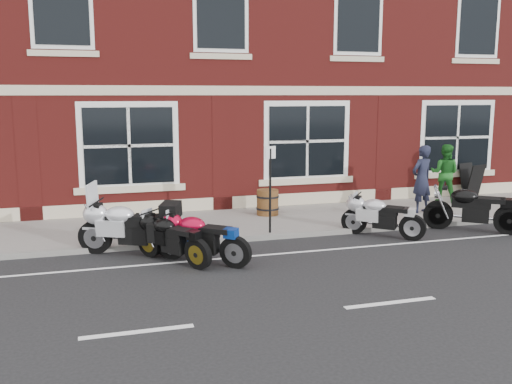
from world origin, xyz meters
TOP-DOWN VIEW (x-y plane):
  - ground at (0.00, 0.00)m, footprint 80.00×80.00m
  - sidewalk at (0.00, 3.00)m, footprint 30.00×3.00m
  - kerb at (0.00, 1.42)m, footprint 30.00×0.16m
  - pub_building at (0.00, 10.50)m, footprint 24.00×12.00m
  - moto_touring_silver at (-3.81, 1.03)m, footprint 2.16×1.14m
  - moto_sport_red at (-2.48, 0.03)m, footprint 1.66×1.48m
  - moto_sport_black at (-3.02, 0.24)m, footprint 1.25×1.70m
  - moto_sport_silver at (1.97, 0.92)m, footprint 1.52×1.48m
  - moto_naked_black at (4.32, 0.77)m, footprint 1.90×1.57m
  - pedestrian_left at (4.08, 2.60)m, footprint 0.76×0.60m
  - pedestrian_right at (5.63, 3.79)m, footprint 1.06×1.05m
  - a_board_sign at (6.81, 4.09)m, footprint 0.74×0.60m
  - barrel_planter at (-0.01, 3.49)m, footprint 0.61×0.61m
  - parking_sign at (-0.56, 1.57)m, footprint 0.28×0.10m

SIDE VIEW (x-z plane):
  - ground at x=0.00m, z-range 0.00..0.00m
  - sidewalk at x=0.00m, z-range 0.00..0.12m
  - kerb at x=0.00m, z-range 0.00..0.12m
  - barrel_planter at x=-0.01m, z-range 0.12..0.80m
  - moto_sport_black at x=-3.02m, z-range 0.07..0.96m
  - moto_sport_silver at x=1.97m, z-range 0.07..0.96m
  - moto_sport_red at x=-2.48m, z-range 0.07..1.01m
  - moto_naked_black at x=4.32m, z-range 0.08..1.13m
  - moto_touring_silver at x=-3.81m, z-range -0.14..1.39m
  - a_board_sign at x=6.81m, z-range 0.12..1.19m
  - pedestrian_right at x=5.63m, z-range 0.12..1.84m
  - pedestrian_left at x=4.08m, z-range 0.12..1.95m
  - parking_sign at x=-0.56m, z-range 0.28..2.29m
  - pub_building at x=0.00m, z-range 0.00..12.00m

